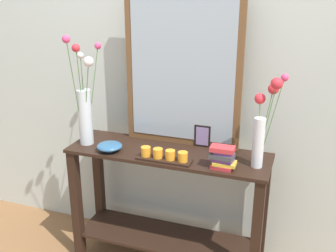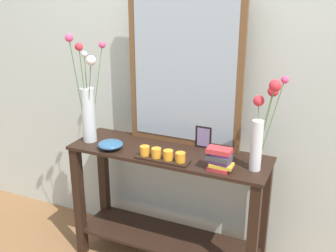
{
  "view_description": "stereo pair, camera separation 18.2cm",
  "coord_description": "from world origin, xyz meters",
  "px_view_note": "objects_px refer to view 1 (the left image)",
  "views": [
    {
      "loc": [
        0.74,
        -2.09,
        1.75
      ],
      "look_at": [
        0.0,
        0.0,
        0.95
      ],
      "focal_mm": 43.38,
      "sensor_mm": 36.0,
      "label": 1
    },
    {
      "loc": [
        0.91,
        -2.03,
        1.75
      ],
      "look_at": [
        0.0,
        0.0,
        0.95
      ],
      "focal_mm": 43.38,
      "sensor_mm": 36.0,
      "label": 2
    }
  ],
  "objects_px": {
    "tall_vase_left": "(85,106)",
    "picture_frame_small": "(202,136)",
    "book_stack": "(223,157)",
    "console_table": "(168,199)",
    "vase_right": "(264,122)",
    "mirror_leaning": "(182,71)",
    "candle_tray": "(164,156)",
    "decorative_bowl": "(110,146)"
  },
  "relations": [
    {
      "from": "tall_vase_left",
      "to": "picture_frame_small",
      "type": "height_order",
      "value": "tall_vase_left"
    },
    {
      "from": "book_stack",
      "to": "picture_frame_small",
      "type": "bearing_deg",
      "value": 125.13
    },
    {
      "from": "tall_vase_left",
      "to": "console_table",
      "type": "bearing_deg",
      "value": 5.41
    },
    {
      "from": "console_table",
      "to": "book_stack",
      "type": "xyz_separation_m",
      "value": [
        0.35,
        -0.11,
        0.38
      ]
    },
    {
      "from": "vase_right",
      "to": "tall_vase_left",
      "type": "bearing_deg",
      "value": -177.84
    },
    {
      "from": "book_stack",
      "to": "mirror_leaning",
      "type": "bearing_deg",
      "value": 139.8
    },
    {
      "from": "vase_right",
      "to": "candle_tray",
      "type": "height_order",
      "value": "vase_right"
    },
    {
      "from": "book_stack",
      "to": "tall_vase_left",
      "type": "bearing_deg",
      "value": 175.72
    },
    {
      "from": "picture_frame_small",
      "to": "decorative_bowl",
      "type": "bearing_deg",
      "value": -153.59
    },
    {
      "from": "tall_vase_left",
      "to": "candle_tray",
      "type": "relative_size",
      "value": 2.14
    },
    {
      "from": "console_table",
      "to": "picture_frame_small",
      "type": "relative_size",
      "value": 8.78
    },
    {
      "from": "mirror_leaning",
      "to": "book_stack",
      "type": "xyz_separation_m",
      "value": [
        0.32,
        -0.27,
        -0.39
      ]
    },
    {
      "from": "mirror_leaning",
      "to": "vase_right",
      "type": "distance_m",
      "value": 0.57
    },
    {
      "from": "console_table",
      "to": "picture_frame_small",
      "type": "xyz_separation_m",
      "value": [
        0.17,
        0.15,
        0.39
      ]
    },
    {
      "from": "console_table",
      "to": "picture_frame_small",
      "type": "bearing_deg",
      "value": 40.37
    },
    {
      "from": "mirror_leaning",
      "to": "candle_tray",
      "type": "distance_m",
      "value": 0.51
    },
    {
      "from": "console_table",
      "to": "picture_frame_small",
      "type": "distance_m",
      "value": 0.45
    },
    {
      "from": "tall_vase_left",
      "to": "candle_tray",
      "type": "bearing_deg",
      "value": -8.1
    },
    {
      "from": "console_table",
      "to": "decorative_bowl",
      "type": "xyz_separation_m",
      "value": [
        -0.33,
        -0.11,
        0.35
      ]
    },
    {
      "from": "mirror_leaning",
      "to": "vase_right",
      "type": "height_order",
      "value": "mirror_leaning"
    },
    {
      "from": "vase_right",
      "to": "picture_frame_small",
      "type": "height_order",
      "value": "vase_right"
    },
    {
      "from": "candle_tray",
      "to": "book_stack",
      "type": "bearing_deg",
      "value": 1.97
    },
    {
      "from": "candle_tray",
      "to": "picture_frame_small",
      "type": "height_order",
      "value": "picture_frame_small"
    },
    {
      "from": "mirror_leaning",
      "to": "picture_frame_small",
      "type": "xyz_separation_m",
      "value": [
        0.14,
        -0.01,
        -0.39
      ]
    },
    {
      "from": "console_table",
      "to": "candle_tray",
      "type": "height_order",
      "value": "candle_tray"
    },
    {
      "from": "vase_right",
      "to": "decorative_bowl",
      "type": "relative_size",
      "value": 3.3
    },
    {
      "from": "mirror_leaning",
      "to": "decorative_bowl",
      "type": "distance_m",
      "value": 0.62
    },
    {
      "from": "tall_vase_left",
      "to": "vase_right",
      "type": "xyz_separation_m",
      "value": [
        1.06,
        0.04,
        0.01
      ]
    },
    {
      "from": "console_table",
      "to": "book_stack",
      "type": "bearing_deg",
      "value": -17.9
    },
    {
      "from": "vase_right",
      "to": "decorative_bowl",
      "type": "bearing_deg",
      "value": -173.74
    },
    {
      "from": "console_table",
      "to": "vase_right",
      "type": "relative_size",
      "value": 2.41
    },
    {
      "from": "console_table",
      "to": "book_stack",
      "type": "distance_m",
      "value": 0.53
    },
    {
      "from": "tall_vase_left",
      "to": "candle_tray",
      "type": "height_order",
      "value": "tall_vase_left"
    },
    {
      "from": "candle_tray",
      "to": "decorative_bowl",
      "type": "bearing_deg",
      "value": 176.66
    },
    {
      "from": "console_table",
      "to": "mirror_leaning",
      "type": "height_order",
      "value": "mirror_leaning"
    },
    {
      "from": "console_table",
      "to": "tall_vase_left",
      "type": "xyz_separation_m",
      "value": [
        -0.52,
        -0.05,
        0.56
      ]
    },
    {
      "from": "mirror_leaning",
      "to": "vase_right",
      "type": "bearing_deg",
      "value": -17.94
    },
    {
      "from": "console_table",
      "to": "candle_tray",
      "type": "xyz_separation_m",
      "value": [
        0.02,
        -0.13,
        0.35
      ]
    },
    {
      "from": "tall_vase_left",
      "to": "book_stack",
      "type": "height_order",
      "value": "tall_vase_left"
    },
    {
      "from": "vase_right",
      "to": "book_stack",
      "type": "height_order",
      "value": "vase_right"
    },
    {
      "from": "decorative_bowl",
      "to": "mirror_leaning",
      "type": "bearing_deg",
      "value": 35.28
    },
    {
      "from": "tall_vase_left",
      "to": "book_stack",
      "type": "bearing_deg",
      "value": -4.28
    }
  ]
}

